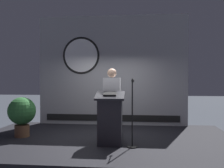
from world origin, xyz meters
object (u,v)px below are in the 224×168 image
at_px(podium, 110,119).
at_px(speaker_person, 112,103).
at_px(microphone_stand, 132,123).
at_px(potted_plant, 22,113).

height_order(podium, speaker_person, speaker_person).
distance_m(microphone_stand, potted_plant, 2.85).
bearing_deg(podium, microphone_stand, -10.81).
distance_m(podium, potted_plant, 2.35).
height_order(podium, potted_plant, podium).
bearing_deg(potted_plant, microphone_stand, -12.60).
relative_size(podium, potted_plant, 1.18).
bearing_deg(speaker_person, podium, -88.54).
distance_m(speaker_person, potted_plant, 2.30).
height_order(speaker_person, microphone_stand, speaker_person).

